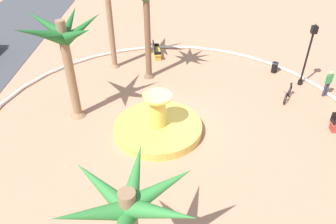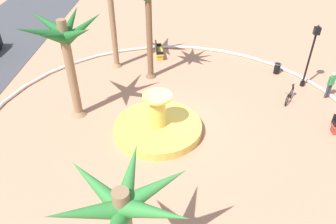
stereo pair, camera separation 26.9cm
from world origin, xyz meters
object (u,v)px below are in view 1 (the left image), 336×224
(fountain, at_px, (158,127))
(palm_tree_mid_plaza, at_px, (130,215))
(person_cyclist_helmet, at_px, (328,82))
(palm_tree_by_curb, at_px, (146,1))
(bench_west, at_px, (157,52))
(trash_bin, at_px, (275,67))
(lamppost, at_px, (309,50))
(palm_tree_near_fountain, at_px, (64,45))
(bicycle_red_frame, at_px, (288,94))

(fountain, bearing_deg, palm_tree_mid_plaza, 176.00)
(person_cyclist_helmet, bearing_deg, palm_tree_mid_plaza, 136.40)
(fountain, distance_m, person_cyclist_helmet, 10.55)
(person_cyclist_helmet, bearing_deg, palm_tree_by_curb, 77.44)
(bench_west, bearing_deg, palm_tree_mid_plaza, 179.25)
(fountain, height_order, palm_tree_by_curb, palm_tree_by_curb)
(palm_tree_by_curb, height_order, person_cyclist_helmet, palm_tree_by_curb)
(fountain, bearing_deg, trash_bin, -50.25)
(trash_bin, xyz_separation_m, person_cyclist_helmet, (-3.01, -2.22, 0.56))
(fountain, distance_m, lamppost, 10.36)
(palm_tree_near_fountain, xyz_separation_m, bicycle_red_frame, (1.58, -12.03, -3.77))
(palm_tree_by_curb, distance_m, lamppost, 10.09)
(trash_bin, relative_size, bicycle_red_frame, 0.49)
(fountain, distance_m, bench_west, 8.91)
(palm_tree_by_curb, xyz_separation_m, bicycle_red_frame, (-2.81, -8.30, -4.61))
(bench_west, bearing_deg, fountain, -177.98)
(palm_tree_near_fountain, height_order, palm_tree_by_curb, palm_tree_by_curb)
(palm_tree_near_fountain, relative_size, trash_bin, 7.72)
(bench_west, bearing_deg, palm_tree_near_fountain, 151.06)
(palm_tree_near_fountain, height_order, palm_tree_mid_plaza, palm_tree_near_fountain)
(palm_tree_near_fountain, distance_m, lamppost, 13.95)
(palm_tree_by_curb, height_order, lamppost, palm_tree_by_curb)
(palm_tree_near_fountain, xyz_separation_m, palm_tree_by_curb, (4.40, -3.73, 0.84))
(fountain, height_order, person_cyclist_helmet, fountain)
(lamppost, height_order, person_cyclist_helmet, lamppost)
(palm_tree_mid_plaza, bearing_deg, lamppost, -37.43)
(palm_tree_mid_plaza, relative_size, bicycle_red_frame, 2.94)
(lamppost, xyz_separation_m, bicycle_red_frame, (-1.80, 1.38, -1.96))
(palm_tree_near_fountain, xyz_separation_m, trash_bin, (5.03, -12.20, -3.77))
(palm_tree_by_curb, bearing_deg, fountain, -172.82)
(lamppost, bearing_deg, bicycle_red_frame, 142.44)
(palm_tree_mid_plaza, relative_size, lamppost, 1.10)
(palm_tree_mid_plaza, distance_m, bicycle_red_frame, 13.62)
(lamppost, bearing_deg, bench_west, 66.08)
(lamppost, bearing_deg, person_cyclist_helmet, -143.67)
(bench_west, relative_size, person_cyclist_helmet, 0.98)
(trash_bin, bearing_deg, bicycle_red_frame, 177.13)
(palm_tree_by_curb, distance_m, bench_west, 5.60)
(bench_west, height_order, bicycle_red_frame, bench_west)
(palm_tree_near_fountain, bearing_deg, palm_tree_mid_plaza, -156.42)
(palm_tree_near_fountain, bearing_deg, lamppost, -75.83)
(palm_tree_by_curb, xyz_separation_m, bench_west, (3.10, -0.42, -4.64))
(bench_west, distance_m, bicycle_red_frame, 9.85)
(palm_tree_near_fountain, xyz_separation_m, palm_tree_mid_plaza, (-9.00, -3.93, -0.94))
(palm_tree_near_fountain, bearing_deg, fountain, -107.52)
(trash_bin, bearing_deg, bench_west, 72.97)
(fountain, relative_size, lamppost, 1.12)
(bench_west, height_order, trash_bin, bench_west)
(bench_west, xyz_separation_m, lamppost, (-4.11, -9.27, 2.00))
(palm_tree_by_curb, bearing_deg, person_cyclist_helmet, -102.56)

